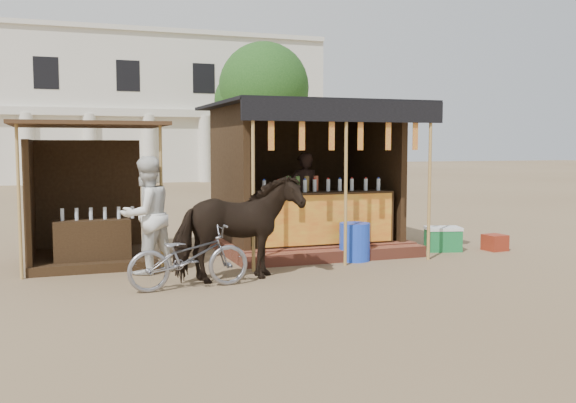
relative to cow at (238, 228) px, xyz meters
The scene contains 11 objects.
ground 1.59m from the cow, 42.32° to the right, with size 120.00×120.00×0.00m, color #846B4C.
main_stall 3.17m from the cow, 50.23° to the left, with size 3.60×3.61×2.78m.
secondary_stall 3.15m from the cow, 132.95° to the left, with size 2.40×2.40×2.38m.
cow is the anchor object (origin of this frame).
motorbike 0.88m from the cow, 162.60° to the right, with size 0.60×1.73×0.91m, color gray.
bystander 1.61m from the cow, 137.99° to the left, with size 0.89×0.70×1.84m, color white.
blue_barrel 2.60m from the cow, 22.54° to the left, with size 0.53×0.53×0.66m, color blue.
red_crate 5.50m from the cow, 11.14° to the left, with size 0.37×0.38×0.30m, color maroon.
cooler 4.62m from the cow, 16.98° to the left, with size 0.73×0.59×0.46m.
background_building 29.21m from the cow, 91.93° to the left, with size 26.00×7.45×8.18m.
tree 22.62m from the cow, 72.15° to the left, with size 4.50×4.40×7.00m.
Camera 1 is at (-3.45, -8.12, 2.01)m, focal length 40.00 mm.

